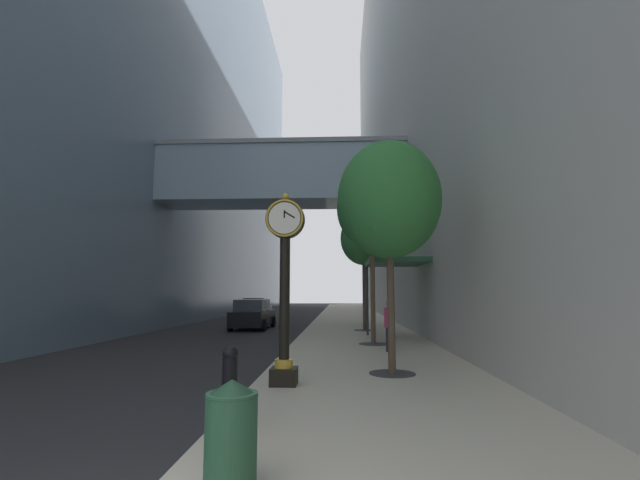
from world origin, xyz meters
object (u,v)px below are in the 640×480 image
object	(u,v)px
street_tree_mid_far	(364,239)
car_black_mid	(253,315)
street_clock	(285,278)
trash_bin	(231,432)
pedestrian_walking	(390,324)
bollard_nearest	(230,387)
street_tree_near	(389,200)
street_tree_mid_near	(372,209)
car_white_near	(256,309)

from	to	relation	value
street_tree_mid_far	car_black_mid	size ratio (longest dim) A/B	1.36
street_clock	trash_bin	size ratio (longest dim) A/B	3.88
pedestrian_walking	car_black_mid	world-z (taller)	pedestrian_walking
bollard_nearest	street_tree_near	world-z (taller)	street_tree_near
bollard_nearest	street_clock	bearing A→B (deg)	84.11
street_tree_near	car_black_mid	size ratio (longest dim) A/B	1.26
street_clock	bollard_nearest	xyz separation A→B (m)	(-0.34, -3.26, -1.61)
street_tree_mid_near	street_tree_mid_far	bearing A→B (deg)	90.00
street_clock	pedestrian_walking	bearing A→B (deg)	62.56
street_clock	street_tree_mid_far	distance (m)	14.00
street_tree_near	car_black_mid	bearing A→B (deg)	113.30
street_clock	street_tree_near	bearing A→B (deg)	30.02
trash_bin	car_black_mid	world-z (taller)	car_black_mid
bollard_nearest	trash_bin	distance (m)	1.74
street_tree_mid_near	street_tree_near	bearing A→B (deg)	-90.00
bollard_nearest	car_white_near	world-z (taller)	car_white_near
car_black_mid	street_clock	bearing A→B (deg)	-76.49
street_tree_near	street_tree_mid_far	distance (m)	12.19
street_clock	street_tree_mid_near	bearing A→B (deg)	72.16
street_tree_mid_far	car_white_near	bearing A→B (deg)	123.90
street_tree_near	pedestrian_walking	size ratio (longest dim) A/B	3.41
street_clock	car_black_mid	distance (m)	16.31
street_tree_mid_far	street_clock	bearing A→B (deg)	-100.06
bollard_nearest	car_black_mid	xyz separation A→B (m)	(-3.46, 19.05, 0.05)
trash_bin	car_white_near	size ratio (longest dim) A/B	0.24
street_tree_mid_far	car_white_near	xyz separation A→B (m)	(-7.78, 11.58, -4.03)
street_tree_near	pedestrian_walking	distance (m)	5.19
bollard_nearest	street_tree_near	distance (m)	6.48
street_tree_near	street_tree_mid_far	size ratio (longest dim) A/B	0.93
bollard_nearest	street_tree_mid_near	xyz separation A→B (m)	(2.74, 10.74, 4.50)
street_clock	pedestrian_walking	xyz separation A→B (m)	(2.79, 5.37, -1.35)
street_tree_mid_near	pedestrian_walking	xyz separation A→B (m)	(0.38, -2.11, -4.24)
street_clock	street_tree_mid_near	size ratio (longest dim) A/B	0.61
street_tree_near	car_black_mid	world-z (taller)	street_tree_near
street_tree_near	trash_bin	xyz separation A→B (m)	(-2.30, -6.34, -3.65)
street_clock	trash_bin	distance (m)	5.23
street_tree_mid_far	pedestrian_walking	size ratio (longest dim) A/B	3.67
street_tree_mid_far	trash_bin	xyz separation A→B (m)	(-2.30, -18.52, -4.15)
street_tree_near	street_tree_mid_near	distance (m)	6.16
bollard_nearest	street_tree_mid_far	size ratio (longest dim) A/B	0.19
bollard_nearest	car_white_near	size ratio (longest dim) A/B	0.27
bollard_nearest	car_black_mid	size ratio (longest dim) A/B	0.26
street_tree_mid_near	trash_bin	bearing A→B (deg)	-100.50
street_tree_mid_far	pedestrian_walking	world-z (taller)	street_tree_mid_far
bollard_nearest	street_tree_mid_near	bearing A→B (deg)	75.67
bollard_nearest	trash_bin	size ratio (longest dim) A/B	1.13
street_tree_mid_near	street_tree_mid_far	size ratio (longest dim) A/B	1.10
street_tree_near	street_clock	bearing A→B (deg)	-149.98
bollard_nearest	street_tree_mid_far	distance (m)	17.54
car_white_near	bollard_nearest	bearing A→B (deg)	-79.95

